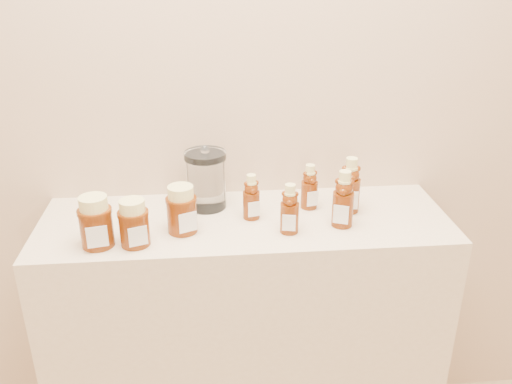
{
  "coord_description": "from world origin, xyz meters",
  "views": [
    {
      "loc": [
        -0.1,
        0.14,
        1.63
      ],
      "look_at": [
        0.03,
        1.52,
        1.0
      ],
      "focal_mm": 38.0,
      "sensor_mm": 36.0,
      "label": 1
    }
  ],
  "objects_px": {
    "bear_bottle_back_left": "(251,194)",
    "glass_canister": "(206,177)",
    "display_table": "(246,341)",
    "honey_jar_left": "(134,223)",
    "bear_bottle_front_left": "(290,205)"
  },
  "relations": [
    {
      "from": "bear_bottle_back_left",
      "to": "glass_canister",
      "type": "height_order",
      "value": "glass_canister"
    },
    {
      "from": "display_table",
      "to": "honey_jar_left",
      "type": "bearing_deg",
      "value": -158.63
    },
    {
      "from": "display_table",
      "to": "honey_jar_left",
      "type": "relative_size",
      "value": 9.22
    },
    {
      "from": "honey_jar_left",
      "to": "glass_canister",
      "type": "height_order",
      "value": "glass_canister"
    },
    {
      "from": "bear_bottle_back_left",
      "to": "honey_jar_left",
      "type": "distance_m",
      "value": 0.35
    },
    {
      "from": "display_table",
      "to": "glass_canister",
      "type": "distance_m",
      "value": 0.57
    },
    {
      "from": "bear_bottle_front_left",
      "to": "honey_jar_left",
      "type": "bearing_deg",
      "value": -164.09
    },
    {
      "from": "honey_jar_left",
      "to": "glass_canister",
      "type": "xyz_separation_m",
      "value": [
        0.19,
        0.22,
        0.03
      ]
    },
    {
      "from": "bear_bottle_front_left",
      "to": "bear_bottle_back_left",
      "type": "bearing_deg",
      "value": 147.25
    },
    {
      "from": "bear_bottle_back_left",
      "to": "glass_canister",
      "type": "relative_size",
      "value": 0.8
    },
    {
      "from": "glass_canister",
      "to": "bear_bottle_back_left",
      "type": "bearing_deg",
      "value": -34.28
    },
    {
      "from": "honey_jar_left",
      "to": "glass_canister",
      "type": "distance_m",
      "value": 0.29
    },
    {
      "from": "display_table",
      "to": "bear_bottle_front_left",
      "type": "relative_size",
      "value": 7.38
    },
    {
      "from": "bear_bottle_front_left",
      "to": "glass_canister",
      "type": "relative_size",
      "value": 0.84
    },
    {
      "from": "bear_bottle_back_left",
      "to": "display_table",
      "type": "bearing_deg",
      "value": -167.28
    }
  ]
}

